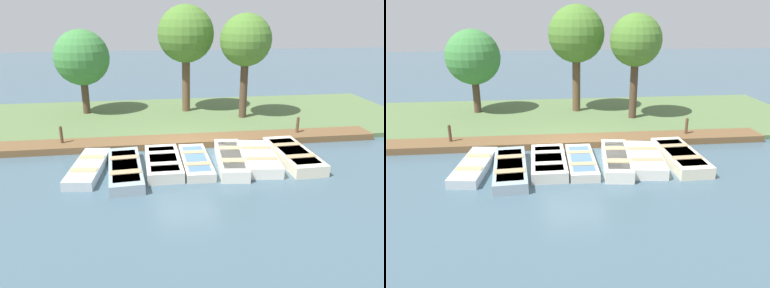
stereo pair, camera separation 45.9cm
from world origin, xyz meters
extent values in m
plane|color=#425B6B|center=(0.00, 0.00, 0.00)|extent=(80.00, 80.00, 0.00)
cube|color=#567042|center=(-5.00, 0.00, 0.10)|extent=(8.00, 24.00, 0.20)
cube|color=brown|center=(-1.29, 0.00, 0.14)|extent=(1.21, 16.63, 0.28)
cube|color=#B2BCC1|center=(1.09, -3.63, 0.16)|extent=(3.21, 1.36, 0.32)
cube|color=beige|center=(1.09, -3.63, 0.30)|extent=(2.63, 1.08, 0.03)
cube|color=tan|center=(1.67, -3.70, 0.33)|extent=(0.42, 0.93, 0.03)
cube|color=tan|center=(0.50, -3.56, 0.33)|extent=(0.42, 0.93, 0.03)
cube|color=#8C9EA8|center=(1.50, -2.35, 0.18)|extent=(3.49, 1.34, 0.37)
cube|color=#6B7F51|center=(1.50, -2.35, 0.35)|extent=(2.86, 1.06, 0.03)
cube|color=tan|center=(2.14, -2.30, 0.38)|extent=(0.41, 1.04, 0.03)
cube|color=tan|center=(0.85, -2.39, 0.38)|extent=(0.41, 1.04, 0.03)
cube|color=beige|center=(1.09, -1.00, 0.19)|extent=(2.88, 1.25, 0.38)
cube|color=teal|center=(1.09, -1.00, 0.37)|extent=(2.36, 0.98, 0.03)
cube|color=beige|center=(1.64, -1.00, 0.39)|extent=(0.30, 1.13, 0.03)
cube|color=beige|center=(0.55, -1.01, 0.39)|extent=(0.30, 1.13, 0.03)
cube|color=beige|center=(1.07, 0.19, 0.15)|extent=(3.01, 1.01, 0.31)
cube|color=#4C709E|center=(1.07, 0.19, 0.30)|extent=(2.47, 0.79, 0.02)
cube|color=tan|center=(1.64, 0.18, 0.32)|extent=(0.31, 0.91, 0.03)
cube|color=tan|center=(0.50, 0.19, 0.32)|extent=(0.31, 0.91, 0.03)
cube|color=silver|center=(1.12, 1.47, 0.21)|extent=(3.39, 1.35, 0.42)
cube|color=#6B7F51|center=(1.12, 1.47, 0.40)|extent=(2.77, 1.07, 0.03)
cube|color=tan|center=(1.74, 1.40, 0.43)|extent=(0.43, 0.92, 0.03)
cube|color=tan|center=(0.50, 1.55, 0.43)|extent=(0.43, 0.92, 0.03)
cube|color=silver|center=(1.14, 2.53, 0.20)|extent=(3.07, 1.58, 0.39)
cube|color=teal|center=(1.14, 2.53, 0.38)|extent=(2.51, 1.24, 0.03)
cube|color=tan|center=(1.69, 2.46, 0.40)|extent=(0.43, 1.16, 0.03)
cube|color=tan|center=(0.58, 2.59, 0.40)|extent=(0.43, 1.16, 0.03)
cube|color=beige|center=(1.08, 3.90, 0.21)|extent=(3.33, 1.31, 0.42)
cube|color=#6B7F51|center=(1.08, 3.90, 0.40)|extent=(2.73, 1.03, 0.03)
cube|color=tan|center=(1.70, 3.92, 0.43)|extent=(0.37, 1.12, 0.03)
cube|color=tan|center=(0.45, 3.87, 0.43)|extent=(0.37, 1.12, 0.03)
cylinder|color=brown|center=(-1.38, -4.95, 0.46)|extent=(0.12, 0.12, 0.92)
sphere|color=brown|center=(-1.38, -4.95, 0.94)|extent=(0.11, 0.11, 0.11)
cylinder|color=brown|center=(-1.38, 5.07, 0.46)|extent=(0.12, 0.12, 0.92)
sphere|color=brown|center=(-1.38, 5.07, 0.94)|extent=(0.11, 0.11, 0.11)
cylinder|color=#4C3828|center=(-6.31, -4.57, 1.17)|extent=(0.37, 0.37, 2.33)
sphere|color=#3D7F3D|center=(-6.31, -4.57, 3.10)|extent=(2.79, 2.79, 2.79)
cylinder|color=brown|center=(-6.10, 0.73, 1.71)|extent=(0.42, 0.42, 3.43)
sphere|color=#4C7A2D|center=(-6.10, 0.73, 4.22)|extent=(2.89, 2.89, 2.89)
cylinder|color=#4C3828|center=(-4.42, 3.42, 1.67)|extent=(0.38, 0.38, 3.33)
sphere|color=#4C7A2D|center=(-4.42, 3.42, 4.02)|extent=(2.49, 2.49, 2.49)
camera|label=1|loc=(13.55, -1.69, 5.40)|focal=35.00mm
camera|label=2|loc=(13.61, -1.23, 5.40)|focal=35.00mm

